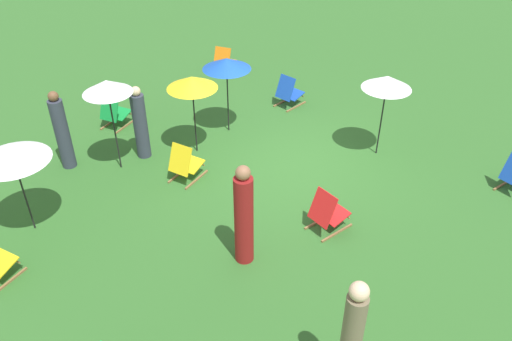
{
  "coord_description": "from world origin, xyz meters",
  "views": [
    {
      "loc": [
        -5.23,
        7.53,
        6.11
      ],
      "look_at": [
        0.0,
        1.2,
        0.5
      ],
      "focal_mm": 35.85,
      "sensor_mm": 36.0,
      "label": 1
    }
  ],
  "objects_px": {
    "umbrella_4": "(192,83)",
    "umbrella_3": "(227,64)",
    "deckchair_1": "(185,164)",
    "deckchair_8": "(328,213)",
    "umbrella_1": "(11,152)",
    "person_0": "(140,124)",
    "person_1": "(62,132)",
    "deckchair_0": "(289,92)",
    "person_2": "(351,340)",
    "person_3": "(244,217)",
    "deckchair_4": "(114,113)",
    "umbrella_2": "(387,82)",
    "umbrella_0": "(107,87)",
    "deckchair_6": "(224,62)"
  },
  "relations": [
    {
      "from": "umbrella_1",
      "to": "deckchair_0",
      "type": "bearing_deg",
      "value": -95.51
    },
    {
      "from": "deckchair_1",
      "to": "umbrella_1",
      "type": "distance_m",
      "value": 3.27
    },
    {
      "from": "umbrella_0",
      "to": "person_0",
      "type": "bearing_deg",
      "value": -92.4
    },
    {
      "from": "umbrella_1",
      "to": "umbrella_2",
      "type": "bearing_deg",
      "value": -119.67
    },
    {
      "from": "deckchair_0",
      "to": "umbrella_4",
      "type": "relative_size",
      "value": 0.47
    },
    {
      "from": "umbrella_1",
      "to": "person_0",
      "type": "xyz_separation_m",
      "value": [
        0.36,
        -2.88,
        -0.85
      ]
    },
    {
      "from": "umbrella_1",
      "to": "deckchair_6",
      "type": "bearing_deg",
      "value": -74.8
    },
    {
      "from": "person_2",
      "to": "person_3",
      "type": "xyz_separation_m",
      "value": [
        2.55,
        -0.97,
        -0.04
      ]
    },
    {
      "from": "deckchair_6",
      "to": "umbrella_4",
      "type": "xyz_separation_m",
      "value": [
        -2.38,
        3.53,
        1.29
      ]
    },
    {
      "from": "deckchair_6",
      "to": "person_2",
      "type": "xyz_separation_m",
      "value": [
        -7.98,
        6.42,
        0.56
      ]
    },
    {
      "from": "deckchair_1",
      "to": "person_3",
      "type": "distance_m",
      "value": 2.7
    },
    {
      "from": "umbrella_3",
      "to": "person_3",
      "type": "height_order",
      "value": "person_3"
    },
    {
      "from": "umbrella_0",
      "to": "person_3",
      "type": "distance_m",
      "value": 3.98
    },
    {
      "from": "umbrella_4",
      "to": "deckchair_8",
      "type": "bearing_deg",
      "value": 173.75
    },
    {
      "from": "deckchair_4",
      "to": "person_0",
      "type": "relative_size",
      "value": 0.51
    },
    {
      "from": "deckchair_4",
      "to": "person_0",
      "type": "bearing_deg",
      "value": 150.44
    },
    {
      "from": "deckchair_1",
      "to": "person_3",
      "type": "xyz_separation_m",
      "value": [
        -2.45,
        1.01,
        0.53
      ]
    },
    {
      "from": "deckchair_1",
      "to": "umbrella_1",
      "type": "bearing_deg",
      "value": 61.51
    },
    {
      "from": "person_0",
      "to": "person_3",
      "type": "bearing_deg",
      "value": 62.05
    },
    {
      "from": "umbrella_0",
      "to": "umbrella_1",
      "type": "height_order",
      "value": "umbrella_0"
    },
    {
      "from": "deckchair_4",
      "to": "deckchair_1",
      "type": "bearing_deg",
      "value": 156.81
    },
    {
      "from": "deckchair_8",
      "to": "person_0",
      "type": "relative_size",
      "value": 0.51
    },
    {
      "from": "umbrella_3",
      "to": "person_1",
      "type": "distance_m",
      "value": 3.78
    },
    {
      "from": "deckchair_8",
      "to": "person_0",
      "type": "xyz_separation_m",
      "value": [
        4.46,
        0.48,
        0.41
      ]
    },
    {
      "from": "person_1",
      "to": "umbrella_4",
      "type": "bearing_deg",
      "value": -170.1
    },
    {
      "from": "deckchair_0",
      "to": "person_1",
      "type": "distance_m",
      "value": 5.63
    },
    {
      "from": "umbrella_2",
      "to": "person_3",
      "type": "distance_m",
      "value": 4.48
    },
    {
      "from": "umbrella_4",
      "to": "umbrella_3",
      "type": "bearing_deg",
      "value": -86.66
    },
    {
      "from": "person_0",
      "to": "person_3",
      "type": "relative_size",
      "value": 0.89
    },
    {
      "from": "umbrella_4",
      "to": "person_1",
      "type": "relative_size",
      "value": 1.02
    },
    {
      "from": "deckchair_0",
      "to": "umbrella_3",
      "type": "height_order",
      "value": "umbrella_3"
    },
    {
      "from": "deckchair_1",
      "to": "deckchair_8",
      "type": "xyz_separation_m",
      "value": [
        -3.1,
        -0.51,
        0.0
      ]
    },
    {
      "from": "person_2",
      "to": "person_3",
      "type": "relative_size",
      "value": 1.01
    },
    {
      "from": "umbrella_3",
      "to": "person_2",
      "type": "relative_size",
      "value": 0.96
    },
    {
      "from": "deckchair_1",
      "to": "person_3",
      "type": "height_order",
      "value": "person_3"
    },
    {
      "from": "umbrella_1",
      "to": "person_0",
      "type": "distance_m",
      "value": 3.03
    },
    {
      "from": "deckchair_0",
      "to": "person_0",
      "type": "height_order",
      "value": "person_0"
    },
    {
      "from": "deckchair_1",
      "to": "deckchair_8",
      "type": "relative_size",
      "value": 0.99
    },
    {
      "from": "person_0",
      "to": "person_1",
      "type": "xyz_separation_m",
      "value": [
        0.92,
        1.29,
        0.05
      ]
    },
    {
      "from": "person_2",
      "to": "umbrella_1",
      "type": "bearing_deg",
      "value": 87.27
    },
    {
      "from": "deckchair_8",
      "to": "person_1",
      "type": "relative_size",
      "value": 0.48
    },
    {
      "from": "deckchair_8",
      "to": "umbrella_1",
      "type": "xyz_separation_m",
      "value": [
        4.11,
        3.36,
        1.26
      ]
    },
    {
      "from": "umbrella_3",
      "to": "person_2",
      "type": "xyz_separation_m",
      "value": [
        -5.67,
        4.04,
        -0.75
      ]
    },
    {
      "from": "deckchair_4",
      "to": "umbrella_3",
      "type": "relative_size",
      "value": 0.47
    },
    {
      "from": "deckchair_6",
      "to": "person_3",
      "type": "xyz_separation_m",
      "value": [
        -5.44,
        5.46,
        0.53
      ]
    },
    {
      "from": "deckchair_4",
      "to": "person_3",
      "type": "relative_size",
      "value": 0.46
    },
    {
      "from": "umbrella_0",
      "to": "umbrella_2",
      "type": "bearing_deg",
      "value": -134.65
    },
    {
      "from": "deckchair_8",
      "to": "person_2",
      "type": "relative_size",
      "value": 0.45
    },
    {
      "from": "deckchair_1",
      "to": "umbrella_2",
      "type": "height_order",
      "value": "umbrella_2"
    },
    {
      "from": "person_2",
      "to": "person_3",
      "type": "height_order",
      "value": "person_2"
    }
  ]
}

